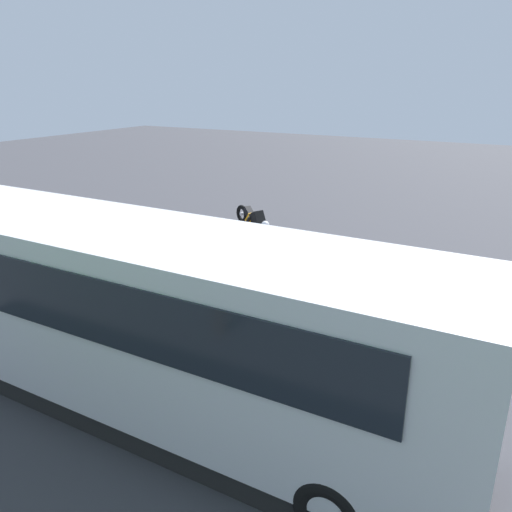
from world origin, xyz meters
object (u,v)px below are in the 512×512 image
at_px(spectator_far_left, 283,299).
at_px(parked_motorcycle_dark, 245,335).
at_px(spectator_centre, 209,286).
at_px(spectator_left, 245,290).
at_px(tour_bus, 136,318).
at_px(traffic_cone, 308,247).
at_px(stunt_motorcycle, 255,225).
at_px(parked_motorcycle_silver, 353,355).

distance_m(spectator_far_left, parked_motorcycle_dark, 1.12).
xyz_separation_m(spectator_centre, parked_motorcycle_dark, (-1.37, 0.72, -0.56)).
xyz_separation_m(spectator_left, parked_motorcycle_dark, (-0.51, 0.87, -0.59)).
bearing_deg(spectator_far_left, tour_bus, 68.07).
bearing_deg(tour_bus, traffic_cone, -85.73).
xyz_separation_m(parked_motorcycle_dark, stunt_motorcycle, (3.10, -5.91, 0.50)).
xyz_separation_m(spectator_far_left, parked_motorcycle_silver, (-1.77, 0.52, -0.59)).
relative_size(spectator_far_left, parked_motorcycle_silver, 0.88).
height_order(spectator_far_left, parked_motorcycle_dark, spectator_far_left).
relative_size(tour_bus, traffic_cone, 18.18).
xyz_separation_m(stunt_motorcycle, traffic_cone, (-1.65, -0.60, -0.68)).
height_order(spectator_left, stunt_motorcycle, spectator_left).
xyz_separation_m(spectator_centre, stunt_motorcycle, (1.74, -5.19, -0.06)).
bearing_deg(tour_bus, spectator_left, -95.17).
xyz_separation_m(spectator_centre, traffic_cone, (0.09, -5.79, -0.73)).
relative_size(parked_motorcycle_dark, traffic_cone, 3.26).
distance_m(parked_motorcycle_silver, stunt_motorcycle, 7.74).
bearing_deg(spectator_left, parked_motorcycle_dark, 120.55).
xyz_separation_m(spectator_left, parked_motorcycle_silver, (-2.74, 0.55, -0.59)).
xyz_separation_m(spectator_left, spectator_centre, (0.85, 0.15, -0.03)).
relative_size(spectator_far_left, stunt_motorcycle, 0.96).
distance_m(spectator_far_left, spectator_left, 0.97).
xyz_separation_m(spectator_far_left, parked_motorcycle_dark, (0.46, 0.83, -0.59)).
bearing_deg(spectator_left, parked_motorcycle_silver, 168.57).
bearing_deg(parked_motorcycle_dark, stunt_motorcycle, -62.30).
bearing_deg(traffic_cone, stunt_motorcycle, 19.97).
bearing_deg(tour_bus, parked_motorcycle_silver, -139.29).
bearing_deg(spectator_centre, spectator_left, -170.10).
distance_m(spectator_far_left, traffic_cone, 6.04).
relative_size(parked_motorcycle_silver, parked_motorcycle_dark, 0.99).
bearing_deg(traffic_cone, parked_motorcycle_dark, 102.61).
relative_size(spectator_centre, parked_motorcycle_silver, 0.86).
bearing_deg(parked_motorcycle_dark, spectator_left, -59.45).
height_order(tour_bus, parked_motorcycle_silver, tour_bus).
height_order(spectator_far_left, parked_motorcycle_silver, spectator_far_left).
distance_m(tour_bus, parked_motorcycle_silver, 4.16).
relative_size(tour_bus, spectator_left, 6.41).
bearing_deg(traffic_cone, parked_motorcycle_silver, 120.74).
relative_size(spectator_left, stunt_motorcycle, 0.95).
height_order(spectator_left, parked_motorcycle_silver, spectator_left).
bearing_deg(parked_motorcycle_dark, spectator_far_left, -118.75).
relative_size(spectator_left, traffic_cone, 2.83).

